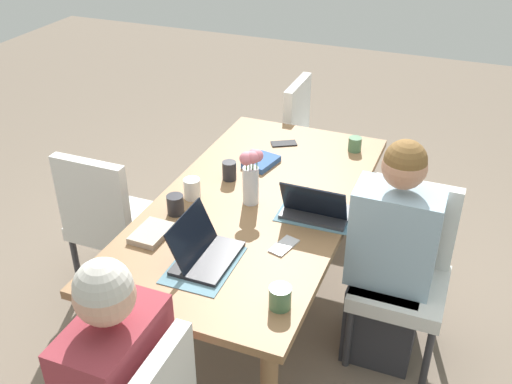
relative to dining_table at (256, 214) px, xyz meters
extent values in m
plane|color=#756656|center=(0.00, 0.00, -0.65)|extent=(10.00, 10.00, 0.00)
cube|color=olive|center=(0.00, 0.00, 0.06)|extent=(1.88, 0.95, 0.04)
cylinder|color=olive|center=(0.86, -0.40, -0.31)|extent=(0.07, 0.07, 0.69)
cylinder|color=olive|center=(-0.86, 0.40, -0.31)|extent=(0.07, 0.07, 0.69)
cylinder|color=olive|center=(0.86, 0.40, -0.31)|extent=(0.07, 0.07, 0.69)
cube|color=silver|center=(-0.01, -0.76, -0.24)|extent=(0.44, 0.44, 0.08)
cube|color=silver|center=(0.18, -0.76, 0.02)|extent=(0.06, 0.42, 0.45)
cylinder|color=#333338|center=(-0.20, -0.95, -0.47)|extent=(0.04, 0.04, 0.37)
cylinder|color=#333338|center=(-0.20, -0.57, -0.47)|extent=(0.04, 0.04, 0.37)
cylinder|color=#333338|center=(0.18, -0.95, -0.47)|extent=(0.04, 0.04, 0.37)
cylinder|color=#333338|center=(0.18, -0.57, -0.47)|extent=(0.04, 0.04, 0.37)
cube|color=#2D2D33|center=(-0.01, -0.70, -0.43)|extent=(0.36, 0.34, 0.45)
cube|color=#99B7CC|center=(-0.01, -0.70, 0.05)|extent=(0.24, 0.40, 0.50)
sphere|color=tan|center=(-0.01, -0.70, 0.42)|extent=(0.20, 0.20, 0.20)
sphere|color=brown|center=(-0.01, -0.70, 0.45)|extent=(0.19, 0.19, 0.19)
cube|color=#93333D|center=(-1.21, 0.03, 0.05)|extent=(0.40, 0.24, 0.50)
sphere|color=tan|center=(-1.21, 0.03, 0.42)|extent=(0.20, 0.20, 0.20)
sphere|color=beige|center=(-1.21, 0.03, 0.45)|extent=(0.19, 0.19, 0.19)
cube|color=silver|center=(1.24, 0.00, -0.24)|extent=(0.44, 0.44, 0.08)
cube|color=silver|center=(1.24, 0.19, 0.02)|extent=(0.42, 0.06, 0.45)
cylinder|color=#333338|center=(1.43, -0.19, -0.47)|extent=(0.04, 0.04, 0.37)
cylinder|color=#333338|center=(1.05, -0.19, -0.47)|extent=(0.04, 0.04, 0.37)
cylinder|color=#333338|center=(1.43, 0.19, -0.47)|extent=(0.04, 0.04, 0.37)
cylinder|color=#333338|center=(1.05, 0.19, -0.47)|extent=(0.04, 0.04, 0.37)
cube|color=silver|center=(-0.03, 0.83, -0.24)|extent=(0.44, 0.44, 0.08)
cube|color=silver|center=(-0.22, 0.83, 0.02)|extent=(0.06, 0.42, 0.45)
cylinder|color=#333338|center=(0.16, 1.02, -0.47)|extent=(0.04, 0.04, 0.37)
cylinder|color=#333338|center=(0.16, 0.64, -0.47)|extent=(0.04, 0.04, 0.37)
cylinder|color=#333338|center=(-0.22, 1.02, -0.47)|extent=(0.04, 0.04, 0.37)
cylinder|color=#333338|center=(-0.22, 0.64, -0.47)|extent=(0.04, 0.04, 0.37)
cylinder|color=silver|center=(-0.03, 0.02, 0.18)|extent=(0.08, 0.08, 0.20)
sphere|color=#DB7584|center=(0.00, 0.02, 0.34)|extent=(0.04, 0.04, 0.04)
cylinder|color=#477A3D|center=(0.00, 0.02, 0.31)|extent=(0.01, 0.01, 0.07)
sphere|color=#DB7584|center=(-0.02, 0.02, 0.34)|extent=(0.05, 0.05, 0.05)
cylinder|color=#477A3D|center=(-0.02, 0.02, 0.31)|extent=(0.01, 0.01, 0.06)
sphere|color=#DB7584|center=(-0.05, 0.03, 0.34)|extent=(0.07, 0.07, 0.07)
cylinder|color=#477A3D|center=(-0.05, 0.03, 0.30)|extent=(0.01, 0.01, 0.06)
sphere|color=#DB7584|center=(-0.04, 0.00, 0.34)|extent=(0.06, 0.06, 0.06)
cylinder|color=#477A3D|center=(-0.04, 0.00, 0.31)|extent=(0.01, 0.01, 0.07)
sphere|color=#DB7584|center=(-0.02, -0.01, 0.34)|extent=(0.06, 0.06, 0.06)
cylinder|color=#477A3D|center=(-0.02, -0.01, 0.31)|extent=(0.01, 0.01, 0.07)
cube|color=slate|center=(-0.01, -0.32, 0.08)|extent=(0.27, 0.37, 0.00)
cube|color=slate|center=(-0.57, 0.01, 0.08)|extent=(0.36, 0.27, 0.00)
cube|color=#38383D|center=(-0.01, -0.32, 0.09)|extent=(0.22, 0.32, 0.02)
cube|color=black|center=(-0.07, -0.32, 0.19)|extent=(0.09, 0.31, 0.18)
cube|color=black|center=(-0.53, 0.01, 0.09)|extent=(0.32, 0.22, 0.02)
cube|color=black|center=(-0.53, 0.08, 0.19)|extent=(0.31, 0.09, 0.19)
cylinder|color=white|center=(-0.09, 0.31, 0.13)|extent=(0.08, 0.08, 0.11)
cylinder|color=#232328|center=(-0.25, 0.32, 0.13)|extent=(0.08, 0.08, 0.10)
cylinder|color=#47704C|center=(-0.70, -0.38, 0.12)|extent=(0.09, 0.09, 0.09)
cylinder|color=#47704C|center=(0.73, -0.33, 0.12)|extent=(0.08, 0.08, 0.08)
cylinder|color=#232328|center=(0.15, 0.21, 0.13)|extent=(0.07, 0.07, 0.10)
cube|color=#B2A38E|center=(-0.46, 0.33, 0.09)|extent=(0.20, 0.14, 0.03)
cube|color=#335693|center=(0.37, 0.12, 0.09)|extent=(0.22, 0.18, 0.03)
cube|color=black|center=(0.66, 0.08, 0.08)|extent=(0.14, 0.17, 0.01)
cube|color=silver|center=(-0.32, -0.26, 0.08)|extent=(0.16, 0.11, 0.01)
camera|label=1|loc=(-2.35, -0.94, 1.64)|focal=41.51mm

